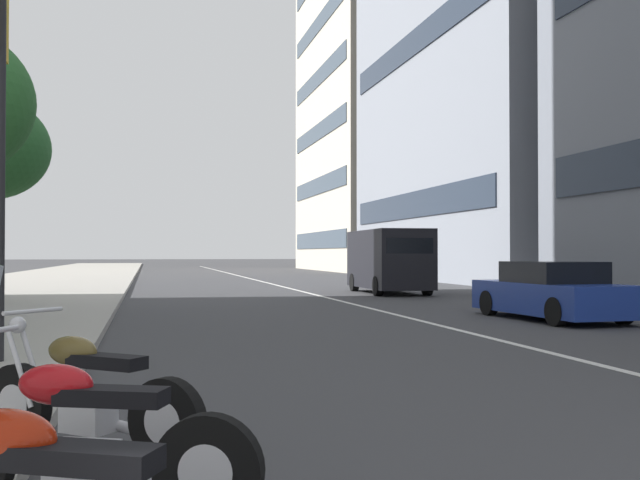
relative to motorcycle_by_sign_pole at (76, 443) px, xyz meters
name	(u,v)px	position (x,y,z in m)	size (l,w,h in m)	color
sidewalk_right_plaza	(12,291)	(27.09, 4.78, -0.36)	(160.00, 8.78, 0.15)	#A39E93
lane_centre_stripe	(276,285)	(32.09, -6.52, -0.44)	(110.00, 0.16, 0.01)	silver
motorcycle_by_sign_pole	(76,443)	(0.00, 0.00, 0.00)	(0.97, 2.05, 1.48)	black
motorcycle_under_tarp	(87,399)	(1.51, 0.05, -0.02)	(1.47, 1.74, 1.10)	black
car_mid_block_traffic	(552,293)	(11.46, -9.62, 0.19)	(4.57, 2.04, 1.36)	navy
delivery_van_ahead	(389,259)	(23.48, -9.53, 0.87)	(5.37, 2.25, 2.44)	black
office_tower_mid_left	(429,87)	(61.99, -25.93, 16.64)	(21.96, 21.11, 34.16)	beige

